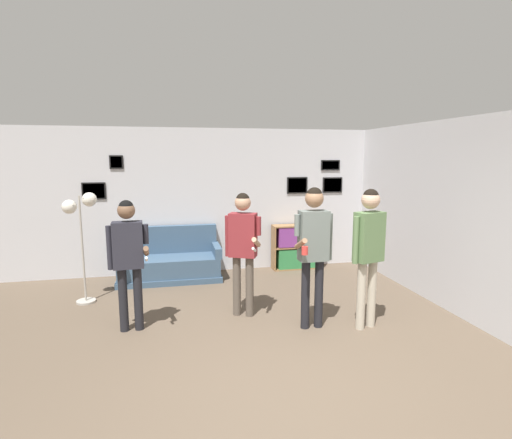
{
  "coord_description": "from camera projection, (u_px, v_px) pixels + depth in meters",
  "views": [
    {
      "loc": [
        -1.0,
        -3.06,
        2.18
      ],
      "look_at": [
        0.12,
        2.21,
        1.33
      ],
      "focal_mm": 28.0,
      "sensor_mm": 36.0,
      "label": 1
    }
  ],
  "objects": [
    {
      "name": "ground_plane",
      "position": [
        295.0,
        407.0,
        3.5
      ],
      "size": [
        20.0,
        20.0,
        0.0
      ],
      "primitive_type": "plane",
      "color": "brown"
    },
    {
      "name": "person_spectator_near_bookshelf",
      "position": [
        369.0,
        243.0,
        4.97
      ],
      "size": [
        0.48,
        0.29,
        1.79
      ],
      "color": "#B7AD99",
      "rests_on": "ground_plane"
    },
    {
      "name": "bookshelf",
      "position": [
        297.0,
        247.0,
        7.81
      ],
      "size": [
        0.98,
        0.3,
        0.87
      ],
      "color": "olive",
      "rests_on": "ground_plane"
    },
    {
      "name": "floor_lamp",
      "position": [
        80.0,
        217.0,
        5.83
      ],
      "size": [
        0.49,
        0.28,
        1.66
      ],
      "color": "#ADA89E",
      "rests_on": "ground_plane"
    },
    {
      "name": "wall_right",
      "position": [
        432.0,
        212.0,
        6.01
      ],
      "size": [
        0.06,
        6.82,
        2.7
      ],
      "color": "silver",
      "rests_on": "ground_plane"
    },
    {
      "name": "person_player_foreground_left",
      "position": [
        128.0,
        252.0,
        4.91
      ],
      "size": [
        0.51,
        0.44,
        1.66
      ],
      "color": "black",
      "rests_on": "ground_plane"
    },
    {
      "name": "couch",
      "position": [
        170.0,
        263.0,
        7.14
      ],
      "size": [
        1.79,
        0.8,
        0.93
      ],
      "color": "#3D5670",
      "rests_on": "ground_plane"
    },
    {
      "name": "person_player_foreground_center",
      "position": [
        243.0,
        241.0,
        5.38
      ],
      "size": [
        0.46,
        0.58,
        1.7
      ],
      "color": "brown",
      "rests_on": "ground_plane"
    },
    {
      "name": "person_watcher_holding_cup",
      "position": [
        313.0,
        242.0,
        4.97
      ],
      "size": [
        0.5,
        0.45,
        1.81
      ],
      "color": "black",
      "rests_on": "ground_plane"
    },
    {
      "name": "wall_back",
      "position": [
        226.0,
        200.0,
        7.6
      ],
      "size": [
        8.0,
        0.08,
        2.7
      ],
      "color": "silver",
      "rests_on": "ground_plane"
    }
  ]
}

